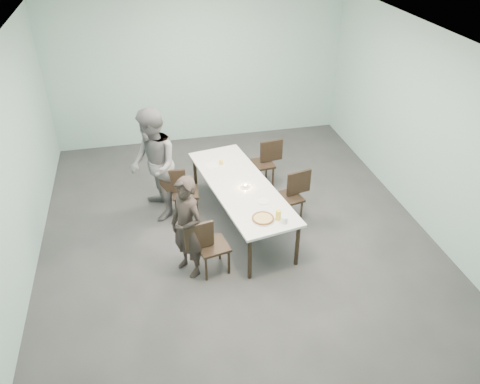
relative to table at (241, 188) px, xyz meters
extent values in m
plane|color=#333335|center=(-0.14, -0.23, -0.69)|extent=(7.00, 7.00, 0.00)
cube|color=#97BEBA|center=(-0.14, 3.27, 0.81)|extent=(6.00, 0.02, 3.00)
cube|color=#97BEBA|center=(-0.14, -3.73, 0.81)|extent=(6.00, 0.02, 3.00)
cube|color=#97BEBA|center=(-3.14, -0.23, 0.81)|extent=(0.02, 7.00, 3.00)
cube|color=#97BEBA|center=(2.86, -0.23, 0.81)|extent=(0.02, 7.00, 3.00)
cube|color=white|center=(-0.14, -0.23, 2.31)|extent=(6.00, 7.00, 0.02)
cube|color=white|center=(0.00, 0.00, 0.04)|extent=(1.33, 2.72, 0.04)
cylinder|color=black|center=(-0.16, -1.27, -0.34)|extent=(0.06, 0.06, 0.71)
cylinder|color=black|center=(-0.57, 1.14, -0.34)|extent=(0.06, 0.06, 0.71)
cylinder|color=black|center=(0.57, -1.14, -0.34)|extent=(0.06, 0.06, 0.71)
cylinder|color=black|center=(0.16, 1.27, -0.34)|extent=(0.06, 0.06, 0.71)
cube|color=black|center=(-0.62, -0.98, -0.26)|extent=(0.50, 0.50, 0.04)
cube|color=black|center=(-0.81, -1.02, -0.02)|extent=(0.42, 0.12, 0.40)
cylinder|color=black|center=(-0.76, -1.18, -0.49)|extent=(0.04, 0.04, 0.41)
cylinder|color=black|center=(-0.82, -0.85, -0.49)|extent=(0.04, 0.04, 0.41)
cylinder|color=black|center=(-0.42, -1.12, -0.49)|extent=(0.04, 0.04, 0.41)
cylinder|color=black|center=(-0.49, -0.78, -0.49)|extent=(0.04, 0.04, 0.41)
cube|color=black|center=(-0.83, 0.46, -0.26)|extent=(0.45, 0.45, 0.04)
cube|color=black|center=(-1.02, 0.48, -0.02)|extent=(0.42, 0.08, 0.40)
cylinder|color=black|center=(-1.01, 0.31, -0.49)|extent=(0.04, 0.04, 0.41)
cylinder|color=black|center=(-0.98, 0.65, -0.49)|extent=(0.04, 0.04, 0.41)
cylinder|color=black|center=(-0.67, 0.28, -0.49)|extent=(0.04, 0.04, 0.41)
cylinder|color=black|center=(-0.64, 0.62, -0.49)|extent=(0.04, 0.04, 0.41)
cube|color=black|center=(0.77, -0.05, -0.26)|extent=(0.50, 0.50, 0.04)
cube|color=black|center=(0.96, -0.01, -0.02)|extent=(0.42, 0.13, 0.40)
cylinder|color=black|center=(0.90, 0.15, -0.49)|extent=(0.04, 0.04, 0.41)
cylinder|color=black|center=(0.97, -0.18, -0.49)|extent=(0.04, 0.04, 0.41)
cylinder|color=black|center=(0.57, 0.08, -0.49)|extent=(0.04, 0.04, 0.41)
cylinder|color=black|center=(0.64, -0.25, -0.49)|extent=(0.04, 0.04, 0.41)
cube|color=black|center=(0.63, 1.11, -0.26)|extent=(0.46, 0.46, 0.04)
cube|color=black|center=(0.82, 1.13, -0.02)|extent=(0.42, 0.08, 0.40)
cylinder|color=black|center=(0.79, 1.29, -0.49)|extent=(0.04, 0.04, 0.41)
cylinder|color=black|center=(0.82, 0.95, -0.49)|extent=(0.04, 0.04, 0.41)
cylinder|color=black|center=(0.45, 1.26, -0.49)|extent=(0.04, 0.04, 0.41)
cylinder|color=black|center=(0.48, 0.92, -0.49)|extent=(0.04, 0.04, 0.41)
imported|color=black|center=(-0.96, -0.93, 0.08)|extent=(0.62, 0.67, 1.54)
imported|color=slate|center=(-1.29, 0.59, 0.24)|extent=(0.84, 1.01, 1.87)
cylinder|color=white|center=(0.11, -0.95, 0.06)|extent=(0.34, 0.34, 0.01)
cylinder|color=#E2C380|center=(0.11, -0.95, 0.08)|extent=(0.30, 0.30, 0.01)
torus|color=brown|center=(0.11, -0.95, 0.08)|extent=(0.32, 0.32, 0.03)
cylinder|color=white|center=(0.22, -0.52, 0.06)|extent=(0.18, 0.18, 0.01)
cylinder|color=yellow|center=(0.31, -0.99, 0.13)|extent=(0.08, 0.08, 0.15)
cylinder|color=silver|center=(0.38, -1.09, 0.10)|extent=(0.08, 0.08, 0.09)
cylinder|color=silver|center=(0.05, -0.08, 0.07)|extent=(0.06, 0.06, 0.03)
cylinder|color=orange|center=(0.05, -0.08, 0.10)|extent=(0.04, 0.04, 0.01)
cylinder|color=yellow|center=(-0.18, 0.70, 0.10)|extent=(0.07, 0.07, 0.08)
cube|color=silver|center=(-0.29, 0.71, 0.06)|extent=(0.33, 0.27, 0.01)
camera|label=1|loc=(-1.36, -6.00, 3.95)|focal=35.00mm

